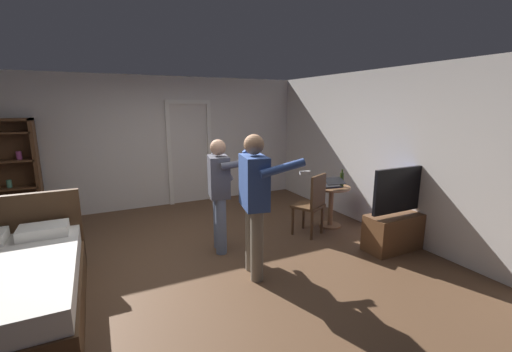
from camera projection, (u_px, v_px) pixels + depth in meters
name	position (u px, v px, depth m)	size (l,w,h in m)	color
ground_plane	(197.00, 260.00, 4.39)	(6.65, 6.65, 0.00)	brown
wall_back	(155.00, 143.00, 6.56)	(6.28, 0.12, 2.59)	silver
wall_right	(375.00, 150.00, 5.44)	(0.12, 5.69, 2.59)	silver
doorway_frame	(190.00, 145.00, 6.79)	(0.93, 0.08, 2.13)	white
bed	(3.00, 291.00, 3.12)	(1.36, 2.04, 1.02)	#4C331E
bookshelf	(10.00, 170.00, 5.40)	(0.84, 0.32, 1.82)	brown
tv_flatscreen	(399.00, 225.00, 4.70)	(1.08, 0.40, 1.19)	brown
side_table	(331.00, 200.00, 5.52)	(0.61, 0.61, 0.70)	brown
laptop	(332.00, 184.00, 5.41)	(0.37, 0.37, 0.17)	black
bottle_on_table	(342.00, 179.00, 5.43)	(0.06, 0.06, 0.29)	#29370D
wooden_chair	(312.00, 202.00, 5.12)	(0.56, 0.56, 0.99)	#4C331E
person_blue_shirt	(255.00, 195.00, 3.82)	(0.68, 0.73, 1.71)	gray
person_striped_shirt	(220.00, 189.00, 4.51)	(0.67, 0.63, 1.58)	slate
suitcase_dark	(59.00, 221.00, 5.21)	(0.55, 0.36, 0.45)	black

